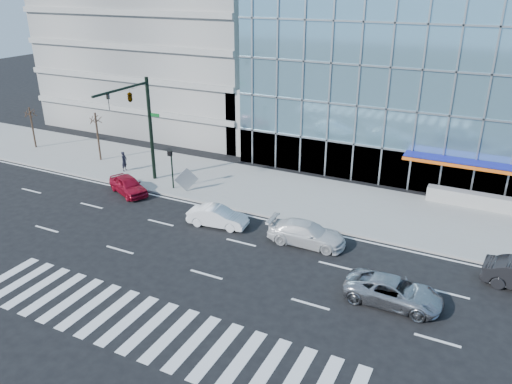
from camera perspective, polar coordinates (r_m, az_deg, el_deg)
ground at (r=30.46m, az=-1.71°, el=-5.79°), size 160.00×160.00×0.00m
sidewalk at (r=36.94m, az=4.15°, el=-0.31°), size 120.00×8.00×0.15m
parking_garage at (r=59.48m, az=-7.30°, el=18.38°), size 24.00×24.00×20.00m
ramp_block at (r=46.96m, az=2.19°, el=8.64°), size 6.00×8.00×6.00m
traffic_signal at (r=37.69m, az=-13.53°, el=9.36°), size 1.14×5.74×8.00m
ped_signal_post at (r=37.61m, az=-9.66°, el=3.23°), size 0.30×0.33×3.00m
street_tree_near at (r=44.96m, az=-17.85°, el=7.91°), size 1.10×1.10×4.23m
street_tree_far at (r=50.84m, az=-24.43°, el=8.24°), size 1.10×1.10×3.87m
silver_suv at (r=25.76m, az=15.44°, el=-10.91°), size 4.77×2.22×1.32m
white_suv at (r=30.17m, az=5.79°, el=-4.73°), size 4.83×2.14×1.38m
white_sedan at (r=32.26m, az=-4.41°, el=-2.83°), size 4.05×1.85×1.29m
red_sedan at (r=38.20m, az=-14.41°, el=0.77°), size 4.25×3.09×1.35m
pedestrian at (r=42.46m, az=-14.83°, el=3.42°), size 0.47×0.64×1.64m
tilted_panel at (r=37.35m, az=-7.95°, el=1.43°), size 1.35×1.33×1.83m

